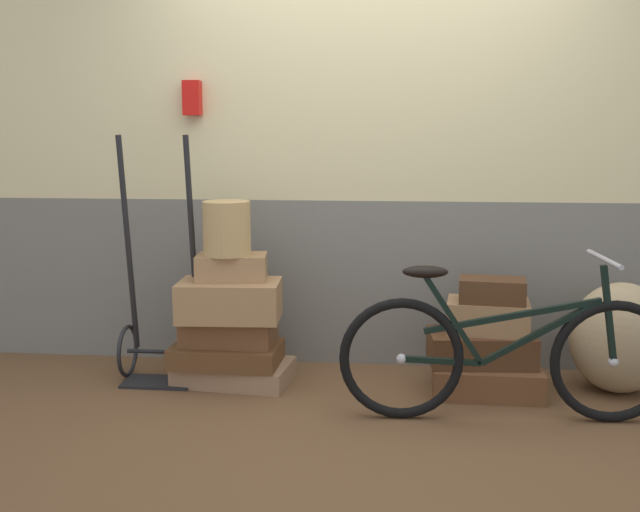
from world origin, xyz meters
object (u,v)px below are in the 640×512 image
Objects in this scene: luggage_trolley at (162,326)px; suitcase_5 at (486,379)px; suitcase_0 at (234,372)px; suitcase_7 at (488,316)px; suitcase_4 at (232,267)px; suitcase_6 at (481,348)px; suitcase_3 at (230,300)px; bicycle at (505,355)px; suitcase_2 at (229,330)px; suitcase_8 at (492,290)px; suitcase_1 at (227,354)px; burlap_sack at (620,338)px; wicker_basket at (227,228)px.

suitcase_5 is at bearing -2.02° from luggage_trolley.
suitcase_7 is (1.40, 0.01, 0.36)m from suitcase_0.
suitcase_6 is (1.37, -0.01, -0.42)m from suitcase_4.
bicycle reaches higher than suitcase_3.
suitcase_6 is at bearing -1.51° from suitcase_3.
suitcase_2 is 1.39m from suitcase_6.
suitcase_7 is (0.03, 0.02, 0.17)m from suitcase_6.
suitcase_0 is at bearing -54.37° from suitcase_4.
suitcase_4 is at bearing -173.25° from suitcase_7.
suitcase_5 is at bearing -8.48° from suitcase_4.
suitcase_1 is at bearing -172.94° from suitcase_8.
suitcase_8 reaches higher than suitcase_6.
suitcase_4 is 0.66× the size of suitcase_5.
suitcase_1 is 0.13m from suitcase_2.
suitcase_5 is at bearing -47.83° from suitcase_6.
suitcase_3 is at bearing -9.65° from luggage_trolley.
suitcase_3 reaches higher than suitcase_7.
suitcase_8 reaches higher than burlap_sack.
suitcase_4 is 1.52m from suitcase_5.
suitcase_6 is 1.29× the size of suitcase_7.
luggage_trolley reaches higher than suitcase_7.
suitcase_2 is (-0.02, -0.01, 0.25)m from suitcase_0.
suitcase_4 is 0.28× the size of luggage_trolley.
bicycle is (-0.68, -0.47, 0.03)m from burlap_sack.
wicker_basket is at bearing 164.55° from bicycle.
suitcase_4 is at bearing 30.78° from suitcase_2.
wicker_basket is at bearing -178.07° from burlap_sack.
suitcase_0 is at bearing 163.56° from bicycle.
wicker_basket is (-1.42, -0.03, 0.47)m from suitcase_7.
suitcase_0 is 1.47× the size of suitcase_7.
suitcase_3 is (-0.01, -0.05, 0.43)m from suitcase_0.
suitcase_4 is 0.63× the size of burlap_sack.
wicker_basket is 2.21m from burlap_sack.
burlap_sack is at bearing 34.82° from bicycle.
suitcase_8 is at bearing 1.09° from suitcase_2.
wicker_basket reaches higher than suitcase_6.
luggage_trolley is at bearing -176.22° from suitcase_0.
bicycle is (1.44, -0.38, -0.15)m from suitcase_3.
suitcase_0 is 0.82m from wicker_basket.
suitcase_3 reaches higher than suitcase_6.
suitcase_7 is (1.41, 0.06, -0.07)m from suitcase_3.
suitcase_1 is 0.71m from wicker_basket.
suitcase_0 is at bearing 45.99° from wicker_basket.
suitcase_5 is (1.43, -0.01, -0.09)m from suitcase_1.
suitcase_2 is 0.36m from suitcase_4.
luggage_trolley is at bearing -174.68° from suitcase_8.
suitcase_0 is 1.15× the size of suitcase_3.
suitcase_4 is (0.02, 0.01, 0.36)m from suitcase_2.
suitcase_4 is at bearing 50.38° from suitcase_1.
suitcase_6 is at bearing -7.24° from suitcase_4.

